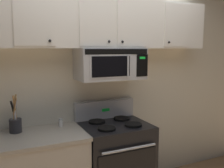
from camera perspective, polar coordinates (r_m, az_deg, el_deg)
back_wall at (r=3.13m, az=-2.32°, el=0.69°), size 5.20×0.10×2.70m
stove_range at (r=3.05m, az=0.55°, el=-16.78°), size 0.76×0.69×1.12m
over_range_microwave at (r=2.88m, az=-0.43°, el=4.56°), size 0.76×0.43×0.35m
upper_cabinets at (r=2.92m, az=-0.69°, el=13.44°), size 2.50×0.36×0.55m
utensil_crock_charcoal at (r=2.78m, az=-20.93°, el=-8.04°), size 0.12×0.12×0.39m
salt_shaker at (r=2.86m, az=-11.45°, el=-8.47°), size 0.04×0.04×0.09m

